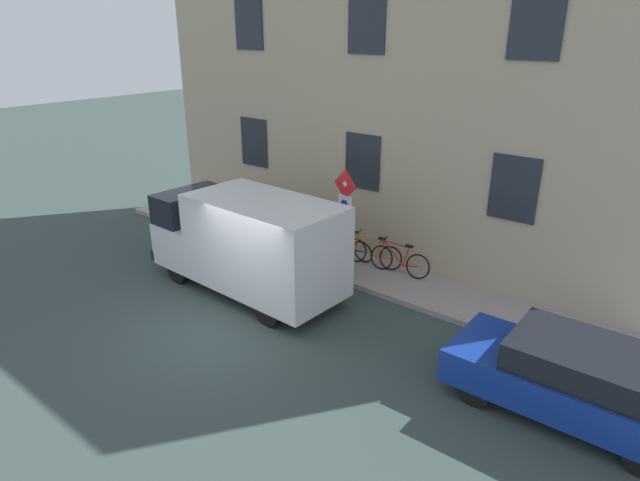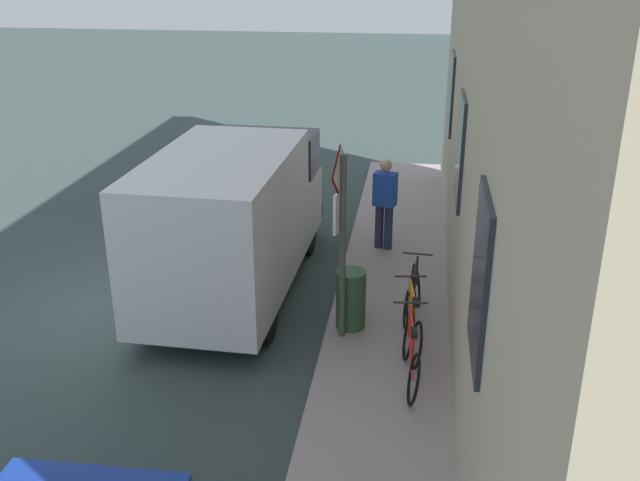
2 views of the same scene
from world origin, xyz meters
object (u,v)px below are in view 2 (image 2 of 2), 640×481
at_px(pedestrian, 385,201).
at_px(bicycle_orange, 412,323).
at_px(bicycle_red, 411,354).
at_px(sign_post_stacked, 340,216).
at_px(delivery_van, 234,216).
at_px(litter_bin, 351,299).
at_px(bicycle_black, 414,297).

bearing_deg(pedestrian, bicycle_orange, 26.40).
relative_size(bicycle_red, bicycle_orange, 1.00).
height_order(sign_post_stacked, bicycle_red, sign_post_stacked).
bearing_deg(bicycle_red, delivery_van, 44.48).
xyz_separation_m(delivery_van, litter_bin, (2.05, -1.24, -0.74)).
distance_m(bicycle_red, bicycle_orange, 0.83).
bearing_deg(sign_post_stacked, litter_bin, 63.92).
distance_m(delivery_van, pedestrian, 3.01).
relative_size(pedestrian, litter_bin, 1.91).
height_order(pedestrian, litter_bin, pedestrian).
distance_m(sign_post_stacked, delivery_van, 2.54).
height_order(bicycle_red, litter_bin, litter_bin).
xyz_separation_m(delivery_van, bicycle_red, (2.97, -2.54, -0.82)).
relative_size(delivery_van, bicycle_orange, 3.15).
height_order(bicycle_orange, litter_bin, litter_bin).
xyz_separation_m(bicycle_red, litter_bin, (-0.91, 1.30, 0.08)).
bearing_deg(bicycle_orange, delivery_van, 52.84).
height_order(sign_post_stacked, pedestrian, sign_post_stacked).
relative_size(bicycle_red, pedestrian, 1.00).
bearing_deg(pedestrian, bicycle_black, 29.31).
relative_size(bicycle_orange, pedestrian, 1.00).
bearing_deg(delivery_van, litter_bin, -119.49).
bearing_deg(sign_post_stacked, delivery_van, 141.41).
distance_m(sign_post_stacked, bicycle_red, 2.08).
relative_size(sign_post_stacked, bicycle_black, 1.60).
relative_size(delivery_van, litter_bin, 5.99).
bearing_deg(bicycle_black, sign_post_stacked, 125.67).
relative_size(bicycle_black, litter_bin, 1.91).
bearing_deg(litter_bin, bicycle_orange, -26.86).
height_order(bicycle_black, litter_bin, litter_bin).
bearing_deg(litter_bin, pedestrian, 84.31).
bearing_deg(sign_post_stacked, pedestrian, 82.46).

